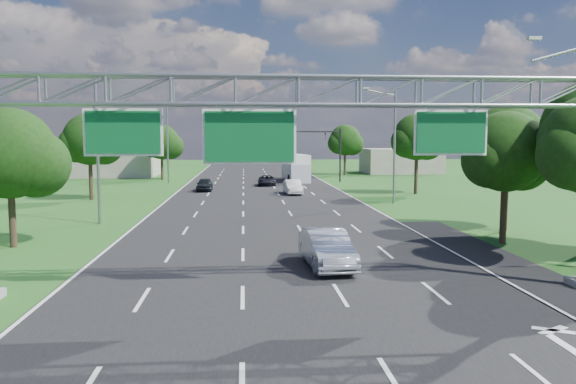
{
  "coord_description": "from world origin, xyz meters",
  "views": [
    {
      "loc": [
        -1.72,
        -8.53,
        5.81
      ],
      "look_at": [
        0.2,
        15.76,
        3.45
      ],
      "focal_mm": 35.0,
      "sensor_mm": 36.0,
      "label": 1
    }
  ],
  "objects": [
    {
      "name": "road_flare",
      "position": [
        10.2,
        14.0,
        0.0
      ],
      "size": [
        3.0,
        30.0,
        0.02
      ],
      "primitive_type": "cube",
      "color": "black",
      "rests_on": "ground"
    },
    {
      "name": "tree_verge_la",
      "position": [
        -13.92,
        22.04,
        4.76
      ],
      "size": [
        5.76,
        4.8,
        7.4
      ],
      "color": "#2D2116",
      "rests_on": "ground"
    },
    {
      "name": "car_queue_c",
      "position": [
        -6.01,
        52.96,
        0.71
      ],
      "size": [
        1.68,
        4.16,
        1.42
      ],
      "primitive_type": "imported",
      "rotation": [
        0.0,
        0.0,
        0.0
      ],
      "color": "black",
      "rests_on": "ground"
    },
    {
      "name": "sign_gantry",
      "position": [
        0.33,
        12.0,
        6.89
      ],
      "size": [
        23.5,
        1.0,
        9.56
      ],
      "color": "gray",
      "rests_on": "ground"
    },
    {
      "name": "streetlight_l_far",
      "position": [
        -11.3,
        65.0,
        5.58
      ],
      "size": [
        2.97,
        0.22,
        10.16
      ],
      "color": "gray",
      "rests_on": "ground"
    },
    {
      "name": "streetlight_l_near",
      "position": [
        -11.3,
        30.0,
        5.58
      ],
      "size": [
        2.97,
        0.22,
        10.16
      ],
      "color": "gray",
      "rests_on": "ground"
    },
    {
      "name": "car_queue_b",
      "position": [
        1.06,
        59.52,
        0.62
      ],
      "size": [
        2.28,
        4.58,
        1.25
      ],
      "primitive_type": "imported",
      "rotation": [
        0.0,
        0.0,
        -0.05
      ],
      "color": "black",
      "rests_on": "ground"
    },
    {
      "name": "traffic_signal",
      "position": [
        7.48,
        65.0,
        5.17
      ],
      "size": [
        12.21,
        0.24,
        7.0
      ],
      "color": "black",
      "rests_on": "ground"
    },
    {
      "name": "building_left",
      "position": [
        -22.0,
        78.0,
        2.5
      ],
      "size": [
        14.0,
        10.0,
        5.0
      ],
      "primitive_type": "cube",
      "color": "gray",
      "rests_on": "ground"
    },
    {
      "name": "tree_verge_lc",
      "position": [
        -12.92,
        70.04,
        4.98
      ],
      "size": [
        5.76,
        4.8,
        7.62
      ],
      "color": "#2D2116",
      "rests_on": "ground"
    },
    {
      "name": "silver_sedan",
      "position": [
        1.98,
        16.12,
        0.84
      ],
      "size": [
        2.15,
        5.23,
        1.68
      ],
      "primitive_type": "imported",
      "rotation": [
        0.0,
        0.0,
        0.07
      ],
      "color": "#B1B5BE",
      "rests_on": "ground"
    },
    {
      "name": "tree_verge_lb",
      "position": [
        -15.92,
        45.04,
        5.41
      ],
      "size": [
        5.76,
        4.8,
        8.06
      ],
      "color": "#2D2116",
      "rests_on": "ground"
    },
    {
      "name": "road",
      "position": [
        0.0,
        30.0,
        0.0
      ],
      "size": [
        18.0,
        180.0,
        0.02
      ],
      "primitive_type": "cube",
      "color": "black",
      "rests_on": "ground"
    },
    {
      "name": "building_right",
      "position": [
        24.0,
        82.0,
        2.0
      ],
      "size": [
        12.0,
        9.0,
        4.0
      ],
      "primitive_type": "cube",
      "color": "gray",
      "rests_on": "ground"
    },
    {
      "name": "tree_cluster_right",
      "position": [
        14.8,
        19.19,
        5.31
      ],
      "size": [
        9.91,
        14.6,
        8.68
      ],
      "color": "#2D2116",
      "rests_on": "ground"
    },
    {
      "name": "ground",
      "position": [
        0.0,
        30.0,
        0.0
      ],
      "size": [
        220.0,
        220.0,
        0.0
      ],
      "primitive_type": "plane",
      "color": "#1D5218",
      "rests_on": "ground"
    },
    {
      "name": "car_queue_d",
      "position": [
        3.29,
        48.93,
        0.73
      ],
      "size": [
        1.83,
        4.55,
        1.47
      ],
      "primitive_type": "imported",
      "rotation": [
        0.0,
        0.0,
        0.06
      ],
      "color": "silver",
      "rests_on": "ground"
    },
    {
      "name": "streetlight_r_mid",
      "position": [
        11.3,
        40.0,
        5.58
      ],
      "size": [
        2.97,
        0.22,
        10.16
      ],
      "color": "gray",
      "rests_on": "ground"
    },
    {
      "name": "tree_verge_rd",
      "position": [
        16.08,
        48.04,
        5.63
      ],
      "size": [
        5.76,
        4.8,
        8.28
      ],
      "color": "#2D2116",
      "rests_on": "ground"
    },
    {
      "name": "box_truck",
      "position": [
        5.34,
        66.7,
        1.69
      ],
      "size": [
        3.48,
        9.55,
        3.52
      ],
      "rotation": [
        0.0,
        0.0,
        0.12
      ],
      "color": "silver",
      "rests_on": "ground"
    },
    {
      "name": "tree_verge_re",
      "position": [
        14.08,
        78.04,
        5.2
      ],
      "size": [
        5.76,
        4.8,
        7.84
      ],
      "color": "#2D2116",
      "rests_on": "ground"
    }
  ]
}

